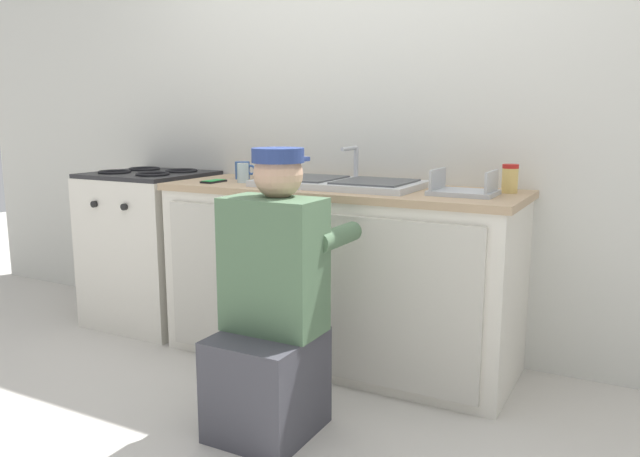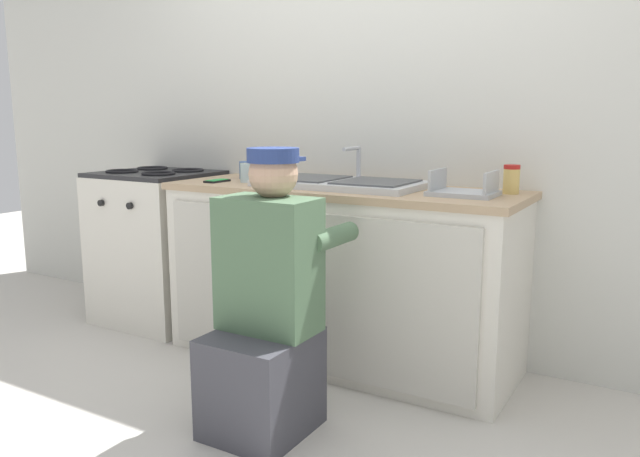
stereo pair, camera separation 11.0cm
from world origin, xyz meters
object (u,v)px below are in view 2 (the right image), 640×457
object	(u,v)px
condiment_jar	(511,179)
coffee_mug	(247,170)
cell_phone	(217,181)
stove_range	(159,246)
plumber_person	(266,316)
water_glass	(246,173)
sink_double_basin	(341,183)
dish_rack_tray	(463,190)

from	to	relation	value
condiment_jar	coffee_mug	bearing A→B (deg)	-177.72
coffee_mug	cell_phone	xyz separation A→B (m)	(-0.03, -0.22, -0.04)
stove_range	cell_phone	xyz separation A→B (m)	(0.58, -0.14, 0.44)
stove_range	plumber_person	distance (m)	1.54
stove_range	plumber_person	bearing A→B (deg)	-30.06
cell_phone	stove_range	bearing A→B (deg)	166.70
coffee_mug	water_glass	xyz separation A→B (m)	(0.11, -0.15, 0.00)
sink_double_basin	cell_phone	distance (m)	0.68
plumber_person	dish_rack_tray	bearing A→B (deg)	54.42
stove_range	water_glass	bearing A→B (deg)	-5.60
coffee_mug	dish_rack_tray	bearing A→B (deg)	-5.23
water_glass	dish_rack_tray	size ratio (longest dim) A/B	0.36
cell_phone	water_glass	xyz separation A→B (m)	(0.14, 0.07, 0.04)
dish_rack_tray	cell_phone	bearing A→B (deg)	-175.45
condiment_jar	dish_rack_tray	distance (m)	0.24
cell_phone	coffee_mug	bearing A→B (deg)	81.33
condiment_jar	dish_rack_tray	world-z (taller)	condiment_jar
condiment_jar	water_glass	xyz separation A→B (m)	(-1.31, -0.21, -0.01)
sink_double_basin	coffee_mug	distance (m)	0.63
sink_double_basin	coffee_mug	size ratio (longest dim) A/B	6.35
coffee_mug	dish_rack_tray	xyz separation A→B (m)	(1.25, -0.11, -0.02)
sink_double_basin	water_glass	xyz separation A→B (m)	(-0.52, -0.07, 0.03)
cell_phone	water_glass	world-z (taller)	water_glass
coffee_mug	dish_rack_tray	world-z (taller)	dish_rack_tray
coffee_mug	water_glass	bearing A→B (deg)	-54.95
cell_phone	condiment_jar	size ratio (longest dim) A/B	1.09
sink_double_basin	condiment_jar	size ratio (longest dim) A/B	6.25
stove_range	dish_rack_tray	world-z (taller)	dish_rack_tray
sink_double_basin	cell_phone	xyz separation A→B (m)	(-0.66, -0.14, -0.01)
condiment_jar	water_glass	world-z (taller)	condiment_jar
coffee_mug	condiment_jar	size ratio (longest dim) A/B	0.98
cell_phone	water_glass	size ratio (longest dim) A/B	1.40
cell_phone	condiment_jar	world-z (taller)	condiment_jar
condiment_jar	stove_range	bearing A→B (deg)	-176.15
condiment_jar	dish_rack_tray	xyz separation A→B (m)	(-0.16, -0.17, -0.04)
stove_range	dish_rack_tray	bearing A→B (deg)	-1.07
coffee_mug	sink_double_basin	bearing A→B (deg)	-7.06
sink_double_basin	cell_phone	bearing A→B (deg)	-168.11
sink_double_basin	plumber_person	distance (m)	0.90
stove_range	plumber_person	xyz separation A→B (m)	(1.34, -0.77, 0.01)
sink_double_basin	water_glass	bearing A→B (deg)	-172.10
sink_double_basin	plumber_person	xyz separation A→B (m)	(0.10, -0.78, -0.44)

